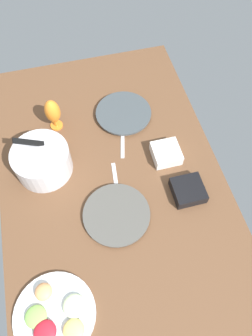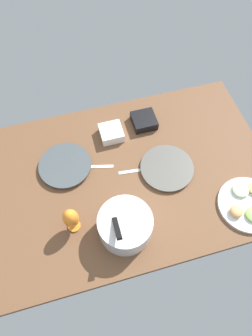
# 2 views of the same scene
# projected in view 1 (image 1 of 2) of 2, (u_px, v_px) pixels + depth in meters

# --- Properties ---
(ground_plane) EXTENTS (1.60, 1.04, 0.04)m
(ground_plane) POSITION_uv_depth(u_px,v_px,m) (110.00, 175.00, 1.54)
(ground_plane) COLOR brown
(dinner_plate_left) EXTENTS (0.30, 0.30, 0.02)m
(dinner_plate_left) POSITION_uv_depth(u_px,v_px,m) (117.00, 215.00, 1.40)
(dinner_plate_left) COLOR silver
(dinner_plate_left) RESTS_ON ground_plane
(dinner_plate_right) EXTENTS (0.29, 0.29, 0.03)m
(dinner_plate_right) POSITION_uv_depth(u_px,v_px,m) (124.00, 114.00, 1.68)
(dinner_plate_right) COLOR silver
(dinner_plate_right) RESTS_ON ground_plane
(mixing_bowl) EXTENTS (0.26, 0.26, 0.20)m
(mixing_bowl) POSITION_uv_depth(u_px,v_px,m) (42.00, 160.00, 1.46)
(mixing_bowl) COLOR silver
(mixing_bowl) RESTS_ON ground_plane
(fruit_platter) EXTENTS (0.31, 0.31, 0.06)m
(fruit_platter) POSITION_uv_depth(u_px,v_px,m) (55.00, 315.00, 1.19)
(fruit_platter) COLOR silver
(fruit_platter) RESTS_ON ground_plane
(hurricane_glass_orange) EXTENTS (0.08, 0.08, 0.19)m
(hurricane_glass_orange) POSITION_uv_depth(u_px,v_px,m) (53.00, 112.00, 1.56)
(hurricane_glass_orange) COLOR orange
(hurricane_glass_orange) RESTS_ON ground_plane
(square_bowl_white) EXTENTS (0.13, 0.13, 0.06)m
(square_bowl_white) POSITION_uv_depth(u_px,v_px,m) (166.00, 153.00, 1.54)
(square_bowl_white) COLOR white
(square_bowl_white) RESTS_ON ground_plane
(square_bowl_black) EXTENTS (0.14, 0.14, 0.05)m
(square_bowl_black) POSITION_uv_depth(u_px,v_px,m) (188.00, 190.00, 1.44)
(square_bowl_black) COLOR black
(square_bowl_black) RESTS_ON ground_plane
(fork_by_left_plate) EXTENTS (0.18, 0.04, 0.01)m
(fork_by_left_plate) POSITION_uv_depth(u_px,v_px,m) (115.00, 179.00, 1.50)
(fork_by_left_plate) COLOR silver
(fork_by_left_plate) RESTS_ON ground_plane
(fork_by_right_plate) EXTENTS (0.18, 0.06, 0.01)m
(fork_by_right_plate) POSITION_uv_depth(u_px,v_px,m) (123.00, 143.00, 1.60)
(fork_by_right_plate) COLOR silver
(fork_by_right_plate) RESTS_ON ground_plane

